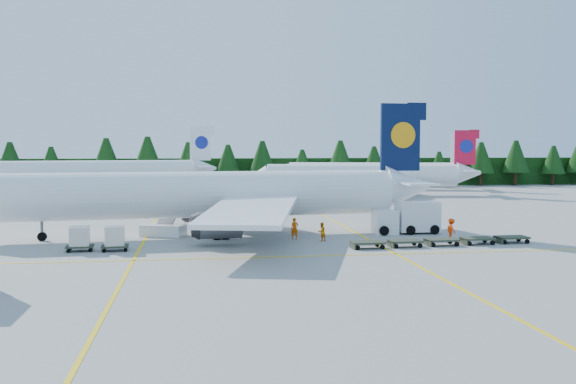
{
  "coord_description": "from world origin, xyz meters",
  "views": [
    {
      "loc": [
        -9.45,
        -53.79,
        8.32
      ],
      "look_at": [
        0.47,
        14.42,
        3.5
      ],
      "focal_mm": 40.0,
      "sensor_mm": 36.0,
      "label": 1
    }
  ],
  "objects": [
    {
      "name": "ground",
      "position": [
        0.0,
        0.0,
        0.0
      ],
      "size": [
        320.0,
        320.0,
        0.0
      ],
      "primitive_type": "plane",
      "color": "#959691",
      "rests_on": "ground"
    },
    {
      "name": "treeline_hedge",
      "position": [
        0.0,
        82.0,
        3.0
      ],
      "size": [
        220.0,
        4.0,
        6.0
      ],
      "primitive_type": "cube",
      "color": "black",
      "rests_on": "ground"
    },
    {
      "name": "crew_a",
      "position": [
        -0.58,
        3.05,
        0.97
      ],
      "size": [
        0.71,
        0.47,
        1.94
      ],
      "primitive_type": "imported",
      "rotation": [
        0.0,
        0.0,
        0.01
      ],
      "color": "#E15204",
      "rests_on": "ground"
    },
    {
      "name": "uld_pair",
      "position": [
        -17.26,
        -1.13,
        1.11
      ],
      "size": [
        5.04,
        2.09,
        1.65
      ],
      "rotation": [
        0.0,
        0.0,
        0.09
      ],
      "color": "#303728",
      "rests_on": "ground"
    },
    {
      "name": "taxi_stripe_cross",
      "position": [
        0.0,
        -6.0,
        0.01
      ],
      "size": [
        80.0,
        0.25,
        0.01
      ],
      "primitive_type": "cube",
      "color": "yellow",
      "rests_on": "ground"
    },
    {
      "name": "service_truck",
      "position": [
        10.69,
        5.49,
        1.51
      ],
      "size": [
        6.35,
        2.45,
        3.05
      ],
      "rotation": [
        0.0,
        0.0,
        0.01
      ],
      "color": "white",
      "rests_on": "ground"
    },
    {
      "name": "airliner_red",
      "position": [
        18.68,
        54.68,
        3.39
      ],
      "size": [
        38.58,
        31.52,
        11.27
      ],
      "rotation": [
        0.0,
        0.0,
        -0.15
      ],
      "color": "white",
      "rests_on": "ground"
    },
    {
      "name": "taxi_stripe_a",
      "position": [
        -14.0,
        20.0,
        0.01
      ],
      "size": [
        0.25,
        120.0,
        0.01
      ],
      "primitive_type": "cube",
      "color": "yellow",
      "rests_on": "ground"
    },
    {
      "name": "taxi_stripe_b",
      "position": [
        6.0,
        20.0,
        0.01
      ],
      "size": [
        0.25,
        120.0,
        0.01
      ],
      "primitive_type": "cube",
      "color": "yellow",
      "rests_on": "ground"
    },
    {
      "name": "crew_c",
      "position": [
        13.36,
        0.81,
        0.96
      ],
      "size": [
        0.63,
        0.85,
        1.93
      ],
      "primitive_type": "imported",
      "rotation": [
        0.0,
        0.0,
        1.69
      ],
      "color": "#FF3B05",
      "rests_on": "ground"
    },
    {
      "name": "dolly_train",
      "position": [
        11.2,
        -2.35,
        0.5
      ],
      "size": [
        15.94,
        2.85,
        0.15
      ],
      "rotation": [
        0.0,
        0.0,
        0.02
      ],
      "color": "#303728",
      "rests_on": "ground"
    },
    {
      "name": "airliner_far_left",
      "position": [
        -28.79,
        68.81,
        3.85
      ],
      "size": [
        42.14,
        9.4,
        12.29
      ],
      "rotation": [
        0.0,
        0.0,
        0.14
      ],
      "color": "white",
      "rests_on": "ground"
    },
    {
      "name": "crew_b",
      "position": [
        1.63,
        1.64,
        0.83
      ],
      "size": [
        1.02,
        0.96,
        1.67
      ],
      "primitive_type": "imported",
      "rotation": [
        0.0,
        0.0,
        3.69
      ],
      "color": "orange",
      "rests_on": "ground"
    },
    {
      "name": "airstairs",
      "position": [
        -12.34,
        7.41,
        0.78
      ],
      "size": [
        4.64,
        6.09,
        3.6
      ],
      "rotation": [
        0.0,
        0.0,
        -0.37
      ],
      "color": "white",
      "rests_on": "ground"
    },
    {
      "name": "airliner_navy",
      "position": [
        -9.75,
        6.48,
        3.81
      ],
      "size": [
        43.58,
        35.74,
        12.67
      ],
      "rotation": [
        0.0,
        0.0,
        0.08
      ],
      "color": "white",
      "rests_on": "ground"
    },
    {
      "name": "airliner_far_right",
      "position": [
        24.13,
        70.59,
        3.47
      ],
      "size": [
        37.31,
        12.4,
        11.06
      ],
      "rotation": [
        0.0,
        0.0,
        -0.25
      ],
      "color": "white",
      "rests_on": "ground"
    }
  ]
}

